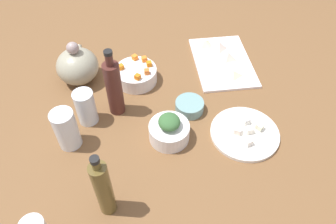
% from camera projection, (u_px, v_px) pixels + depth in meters
% --- Properties ---
extents(tabletop, '(1.90, 1.90, 0.03)m').
position_uv_depth(tabletop, '(168.00, 125.00, 1.11)').
color(tabletop, brown).
rests_on(tabletop, ground).
extents(cutting_board, '(0.34, 0.24, 0.01)m').
position_uv_depth(cutting_board, '(222.00, 62.00, 1.30)').
color(cutting_board, white).
rests_on(cutting_board, tabletop).
extents(plate_tofu, '(0.22, 0.22, 0.01)m').
position_uv_depth(plate_tofu, '(245.00, 133.00, 1.06)').
color(plate_tofu, white).
rests_on(plate_tofu, tabletop).
extents(bowl_greens, '(0.13, 0.13, 0.06)m').
position_uv_depth(bowl_greens, '(170.00, 132.00, 1.03)').
color(bowl_greens, white).
rests_on(bowl_greens, tabletop).
extents(bowl_carrots, '(0.16, 0.16, 0.06)m').
position_uv_depth(bowl_carrots, '(136.00, 75.00, 1.21)').
color(bowl_carrots, white).
rests_on(bowl_carrots, tabletop).
extents(bowl_small_side, '(0.10, 0.10, 0.04)m').
position_uv_depth(bowl_small_side, '(189.00, 106.00, 1.12)').
color(bowl_small_side, '#739E9D').
rests_on(bowl_small_side, tabletop).
extents(teapot, '(0.17, 0.15, 0.17)m').
position_uv_depth(teapot, '(77.00, 66.00, 1.19)').
color(teapot, '#9E9A81').
rests_on(teapot, tabletop).
extents(bottle_0, '(0.05, 0.05, 0.24)m').
position_uv_depth(bottle_0, '(103.00, 188.00, 0.81)').
color(bottle_0, brown).
rests_on(bottle_0, tabletop).
extents(bottle_1, '(0.05, 0.05, 0.26)m').
position_uv_depth(bottle_1, '(114.00, 88.00, 1.05)').
color(bottle_1, '#4C241E').
rests_on(bottle_1, tabletop).
extents(drinking_glass_0, '(0.07, 0.07, 0.13)m').
position_uv_depth(drinking_glass_0, '(86.00, 107.00, 1.06)').
color(drinking_glass_0, white).
rests_on(drinking_glass_0, tabletop).
extents(drinking_glass_2, '(0.07, 0.07, 0.14)m').
position_uv_depth(drinking_glass_2, '(66.00, 129.00, 0.99)').
color(drinking_glass_2, white).
rests_on(drinking_glass_2, tabletop).
extents(carrot_cube_0, '(0.02, 0.02, 0.02)m').
position_uv_depth(carrot_cube_0, '(144.00, 59.00, 1.22)').
color(carrot_cube_0, orange).
rests_on(carrot_cube_0, bowl_carrots).
extents(carrot_cube_1, '(0.03, 0.03, 0.02)m').
position_uv_depth(carrot_cube_1, '(138.00, 77.00, 1.15)').
color(carrot_cube_1, orange).
rests_on(carrot_cube_1, bowl_carrots).
extents(carrot_cube_2, '(0.03, 0.03, 0.02)m').
position_uv_depth(carrot_cube_2, '(135.00, 57.00, 1.23)').
color(carrot_cube_2, orange).
rests_on(carrot_cube_2, bowl_carrots).
extents(carrot_cube_3, '(0.02, 0.02, 0.02)m').
position_uv_depth(carrot_cube_3, '(121.00, 67.00, 1.19)').
color(carrot_cube_3, orange).
rests_on(carrot_cube_3, bowl_carrots).
extents(carrot_cube_4, '(0.02, 0.02, 0.02)m').
position_uv_depth(carrot_cube_4, '(147.00, 72.00, 1.17)').
color(carrot_cube_4, orange).
rests_on(carrot_cube_4, bowl_carrots).
extents(carrot_cube_5, '(0.02, 0.02, 0.02)m').
position_uv_depth(carrot_cube_5, '(149.00, 64.00, 1.20)').
color(carrot_cube_5, orange).
rests_on(carrot_cube_5, bowl_carrots).
extents(chopped_greens_mound, '(0.08, 0.07, 0.04)m').
position_uv_depth(chopped_greens_mound, '(170.00, 122.00, 0.99)').
color(chopped_greens_mound, '#396635').
rests_on(chopped_greens_mound, bowl_greens).
extents(tofu_cube_0, '(0.03, 0.03, 0.02)m').
position_uv_depth(tofu_cube_0, '(260.00, 127.00, 1.05)').
color(tofu_cube_0, '#F1EFCA').
rests_on(tofu_cube_0, plate_tofu).
extents(tofu_cube_1, '(0.03, 0.03, 0.02)m').
position_uv_depth(tofu_cube_1, '(249.00, 142.00, 1.01)').
color(tofu_cube_1, white).
rests_on(tofu_cube_1, plate_tofu).
extents(tofu_cube_2, '(0.03, 0.03, 0.02)m').
position_uv_depth(tofu_cube_2, '(238.00, 131.00, 1.04)').
color(tofu_cube_2, '#F3E0C9').
rests_on(tofu_cube_2, plate_tofu).
extents(tofu_cube_3, '(0.03, 0.03, 0.02)m').
position_uv_depth(tofu_cube_3, '(246.00, 121.00, 1.07)').
color(tofu_cube_3, white).
rests_on(tofu_cube_3, plate_tofu).
extents(tofu_cube_4, '(0.02, 0.02, 0.02)m').
position_uv_depth(tofu_cube_4, '(249.00, 130.00, 1.04)').
color(tofu_cube_4, white).
rests_on(tofu_cube_4, plate_tofu).
extents(dumpling_0, '(0.07, 0.08, 0.02)m').
position_uv_depth(dumpling_0, '(205.00, 43.00, 1.36)').
color(dumpling_0, beige).
rests_on(dumpling_0, cutting_board).
extents(dumpling_1, '(0.06, 0.06, 0.03)m').
position_uv_depth(dumpling_1, '(219.00, 45.00, 1.34)').
color(dumpling_1, beige).
rests_on(dumpling_1, cutting_board).
extents(dumpling_2, '(0.07, 0.07, 0.03)m').
position_uv_depth(dumpling_2, '(228.00, 55.00, 1.30)').
color(dumpling_2, beige).
rests_on(dumpling_2, cutting_board).
extents(dumpling_3, '(0.06, 0.06, 0.02)m').
position_uv_depth(dumpling_3, '(233.00, 73.00, 1.23)').
color(dumpling_3, beige).
rests_on(dumpling_3, cutting_board).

